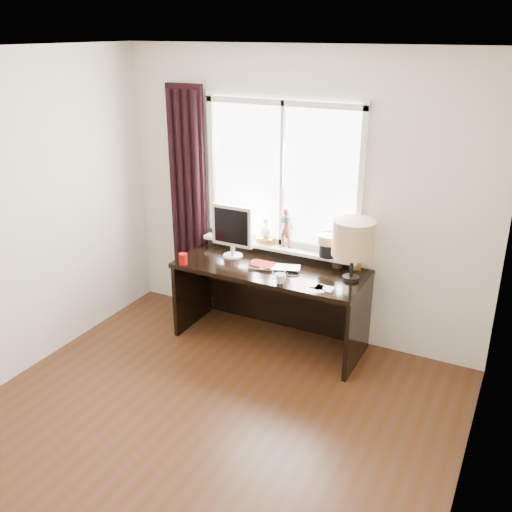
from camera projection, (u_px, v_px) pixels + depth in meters
The scene contains 17 objects.
floor at pixel (180, 452), 3.93m from camera, with size 3.50×4.00×0.00m, color #412515.
ceiling at pixel (155, 52), 2.96m from camera, with size 3.50×4.00×0.00m, color white.
wall_back at pixel (299, 198), 5.10m from camera, with size 3.50×2.60×0.00m, color beige.
wall_right at pixel (474, 349), 2.70m from camera, with size 4.00×2.60×0.00m, color beige.
laptop at pixel (281, 268), 4.99m from camera, with size 0.35×0.22×0.03m, color silver.
mug at pixel (280, 278), 4.70m from camera, with size 0.09×0.08×0.09m, color white.
red_cup at pixel (183, 259), 5.08m from camera, with size 0.08×0.08×0.10m, color #930704.
window at pixel (281, 197), 5.12m from camera, with size 1.52×0.23×1.40m.
curtain at pixel (188, 204), 5.56m from camera, with size 0.38×0.09×2.25m.
desk at pixel (275, 288), 5.21m from camera, with size 1.70×0.70×0.75m.
monitor at pixel (232, 228), 5.16m from camera, with size 0.40×0.18×0.49m.
notebook_stack at pixel (262, 265), 5.04m from camera, with size 0.25×0.20×0.03m.
brush_holder at pixel (338, 260), 5.02m from camera, with size 0.09×0.09×0.25m.
icon_frame at pixel (355, 263), 4.95m from camera, with size 0.10×0.04×0.13m.
table_lamp at pixel (354, 239), 4.65m from camera, with size 0.35×0.35×0.52m.
loose_papers at pixel (317, 288), 4.63m from camera, with size 0.25×0.23×0.00m.
desk_cables at pixel (288, 272), 4.93m from camera, with size 0.26×0.25×0.01m.
Camera 1 is at (1.89, -2.56, 2.72)m, focal length 40.00 mm.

